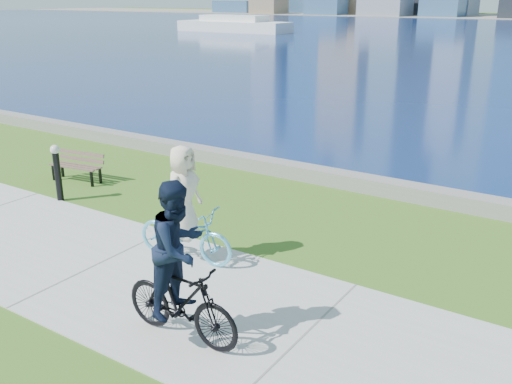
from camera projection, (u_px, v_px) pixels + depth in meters
ground at (98, 265)px, 9.77m from camera, size 320.00×320.00×0.00m
concrete_path at (98, 264)px, 9.77m from camera, size 80.00×3.50×0.02m
seawall at (283, 168)px, 14.60m from camera, size 90.00×0.50×0.35m
ferry_near at (234, 25)px, 71.73m from camera, size 14.98×4.28×2.03m
park_bench at (78, 164)px, 14.07m from camera, size 1.43×0.67×0.71m
bollard_lamp at (57, 169)px, 12.60m from camera, size 0.21×0.21×1.29m
cyclist_woman at (185, 219)px, 9.69m from camera, size 0.86×1.91×2.04m
cyclist_man at (180, 276)px, 7.34m from camera, size 0.68×1.82×2.22m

